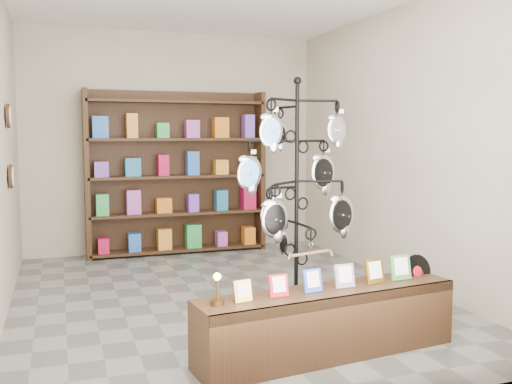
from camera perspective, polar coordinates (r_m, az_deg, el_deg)
ground at (r=5.79m, az=-3.25°, el=-10.44°), size 5.00×5.00×0.00m
room_envelope at (r=5.57m, az=-3.36°, el=8.17°), size 5.00×5.00×5.00m
display_tree at (r=4.89m, az=4.10°, el=1.03°), size 1.08×1.02×2.10m
front_shelf at (r=4.31m, az=7.23°, el=-12.78°), size 2.05×0.65×0.71m
back_shelving at (r=7.82m, az=-7.90°, el=1.42°), size 2.42×0.36×2.20m
wall_clocks at (r=6.17m, az=-23.42°, el=4.21°), size 0.03×0.24×0.84m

